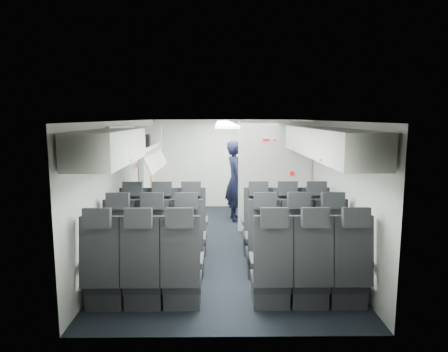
{
  "coord_description": "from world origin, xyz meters",
  "views": [
    {
      "loc": [
        -0.08,
        -6.77,
        2.21
      ],
      "look_at": [
        0.0,
        0.4,
        1.15
      ],
      "focal_mm": 32.0,
      "sensor_mm": 36.0,
      "label": 1
    }
  ],
  "objects_px": {
    "seat_row_rear": "(227,274)",
    "boarding_door": "(146,177)",
    "galley_unit": "(262,170)",
    "seat_row_front": "(225,230)",
    "flight_attendant": "(235,181)",
    "carry_on_bag": "(137,142)",
    "seat_row_mid": "(225,248)"
  },
  "relations": [
    {
      "from": "seat_row_rear",
      "to": "galley_unit",
      "type": "xyz_separation_m",
      "value": [
        0.95,
        5.05,
        0.55
      ]
    },
    {
      "from": "flight_attendant",
      "to": "boarding_door",
      "type": "bearing_deg",
      "value": 83.46
    },
    {
      "from": "flight_attendant",
      "to": "carry_on_bag",
      "type": "relative_size",
      "value": 4.06
    },
    {
      "from": "galley_unit",
      "to": "boarding_door",
      "type": "height_order",
      "value": "galley_unit"
    },
    {
      "from": "seat_row_front",
      "to": "carry_on_bag",
      "type": "distance_m",
      "value": 2.02
    },
    {
      "from": "seat_row_rear",
      "to": "galley_unit",
      "type": "distance_m",
      "value": 5.17
    },
    {
      "from": "boarding_door",
      "to": "carry_on_bag",
      "type": "bearing_deg",
      "value": -83.45
    },
    {
      "from": "seat_row_front",
      "to": "flight_attendant",
      "type": "relative_size",
      "value": 1.93
    },
    {
      "from": "seat_row_mid",
      "to": "galley_unit",
      "type": "relative_size",
      "value": 1.75
    },
    {
      "from": "seat_row_front",
      "to": "flight_attendant",
      "type": "distance_m",
      "value": 2.27
    },
    {
      "from": "seat_row_front",
      "to": "galley_unit",
      "type": "height_order",
      "value": "galley_unit"
    },
    {
      "from": "carry_on_bag",
      "to": "galley_unit",
      "type": "bearing_deg",
      "value": 46.51
    },
    {
      "from": "carry_on_bag",
      "to": "seat_row_rear",
      "type": "bearing_deg",
      "value": -60.26
    },
    {
      "from": "seat_row_rear",
      "to": "boarding_door",
      "type": "relative_size",
      "value": 1.79
    },
    {
      "from": "seat_row_mid",
      "to": "flight_attendant",
      "type": "bearing_deg",
      "value": 85.32
    },
    {
      "from": "seat_row_rear",
      "to": "seat_row_front",
      "type": "bearing_deg",
      "value": 90.0
    },
    {
      "from": "galley_unit",
      "to": "flight_attendant",
      "type": "bearing_deg",
      "value": -123.64
    },
    {
      "from": "seat_row_rear",
      "to": "boarding_door",
      "type": "bearing_deg",
      "value": 112.87
    },
    {
      "from": "galley_unit",
      "to": "carry_on_bag",
      "type": "bearing_deg",
      "value": -128.73
    },
    {
      "from": "seat_row_front",
      "to": "flight_attendant",
      "type": "bearing_deg",
      "value": 83.42
    },
    {
      "from": "seat_row_mid",
      "to": "flight_attendant",
      "type": "distance_m",
      "value": 3.15
    },
    {
      "from": "seat_row_rear",
      "to": "galley_unit",
      "type": "bearing_deg",
      "value": 79.35
    },
    {
      "from": "seat_row_mid",
      "to": "seat_row_rear",
      "type": "height_order",
      "value": "same"
    },
    {
      "from": "seat_row_mid",
      "to": "seat_row_front",
      "type": "bearing_deg",
      "value": 90.0
    },
    {
      "from": "flight_attendant",
      "to": "seat_row_mid",
      "type": "bearing_deg",
      "value": 165.06
    },
    {
      "from": "galley_unit",
      "to": "carry_on_bag",
      "type": "relative_size",
      "value": 4.47
    },
    {
      "from": "seat_row_mid",
      "to": "seat_row_rear",
      "type": "xyz_separation_m",
      "value": [
        0.0,
        -0.9,
        0.0
      ]
    },
    {
      "from": "galley_unit",
      "to": "seat_row_front",
      "type": "bearing_deg",
      "value": -106.28
    },
    {
      "from": "flight_attendant",
      "to": "galley_unit",
      "type": "bearing_deg",
      "value": -43.9
    },
    {
      "from": "flight_attendant",
      "to": "seat_row_rear",
      "type": "bearing_deg",
      "value": 166.1
    },
    {
      "from": "boarding_door",
      "to": "seat_row_front",
      "type": "bearing_deg",
      "value": -51.84
    },
    {
      "from": "seat_row_mid",
      "to": "galley_unit",
      "type": "bearing_deg",
      "value": 77.12
    }
  ]
}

